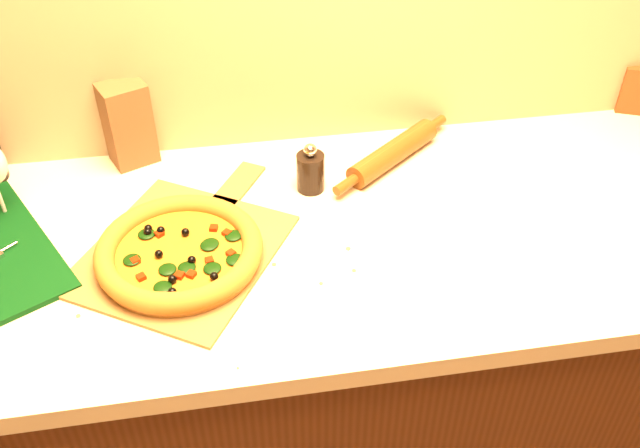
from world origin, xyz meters
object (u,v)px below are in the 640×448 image
(pepper_grinder, at_px, (310,171))
(rolling_pin, at_px, (393,153))
(pizza_peel, at_px, (185,249))
(pizza, at_px, (179,252))

(pepper_grinder, xyz_separation_m, rolling_pin, (0.19, 0.06, -0.02))
(pizza_peel, xyz_separation_m, pizza, (-0.01, -0.03, 0.02))
(rolling_pin, bearing_deg, pepper_grinder, -161.57)
(pizza_peel, relative_size, rolling_pin, 1.68)
(pizza, distance_m, rolling_pin, 0.52)
(pizza_peel, distance_m, pepper_grinder, 0.30)
(pizza_peel, height_order, pepper_grinder, pepper_grinder)
(pizza, bearing_deg, pepper_grinder, 34.37)
(pizza_peel, distance_m, rolling_pin, 0.49)
(pizza, height_order, pepper_grinder, pepper_grinder)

